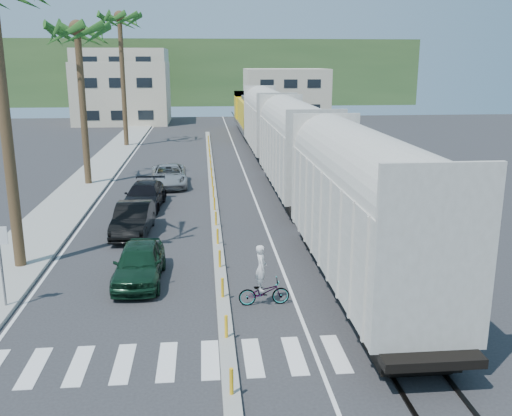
# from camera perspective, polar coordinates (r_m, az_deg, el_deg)

# --- Properties ---
(ground) EXTENTS (140.00, 140.00, 0.00)m
(ground) POSITION_cam_1_polar(r_m,az_deg,el_deg) (18.38, -3.12, -11.77)
(ground) COLOR #28282B
(ground) RESTS_ON ground
(sidewalk) EXTENTS (3.00, 90.00, 0.15)m
(sidewalk) POSITION_cam_1_polar(r_m,az_deg,el_deg) (42.99, -15.92, 3.14)
(sidewalk) COLOR gray
(sidewalk) RESTS_ON ground
(rails) EXTENTS (1.56, 100.00, 0.06)m
(rails) POSITION_cam_1_polar(r_m,az_deg,el_deg) (45.55, 1.75, 4.25)
(rails) COLOR black
(rails) RESTS_ON ground
(median) EXTENTS (0.45, 60.00, 0.85)m
(median) POSITION_cam_1_polar(r_m,az_deg,el_deg) (37.32, -4.37, 2.01)
(median) COLOR gray
(median) RESTS_ON ground
(crosswalk) EXTENTS (14.00, 2.20, 0.01)m
(crosswalk) POSITION_cam_1_polar(r_m,az_deg,el_deg) (16.61, -2.82, -14.79)
(crosswalk) COLOR silver
(crosswalk) RESTS_ON ground
(lane_markings) EXTENTS (9.42, 90.00, 0.01)m
(lane_markings) POSITION_cam_1_polar(r_m,az_deg,el_deg) (42.29, -7.42, 3.30)
(lane_markings) COLOR silver
(lane_markings) RESTS_ON ground
(freight_train) EXTENTS (3.00, 60.94, 5.85)m
(freight_train) POSITION_cam_1_polar(r_m,az_deg,el_deg) (40.44, 2.61, 7.07)
(freight_train) COLOR #ADAB9F
(freight_train) RESTS_ON ground
(palm_trees) EXTENTS (3.50, 37.20, 13.75)m
(palm_trees) POSITION_cam_1_polar(r_m,az_deg,el_deg) (39.98, -17.05, 17.74)
(palm_trees) COLOR brown
(palm_trees) RESTS_ON ground
(street_sign) EXTENTS (0.60, 0.08, 3.00)m
(street_sign) POSITION_cam_1_polar(r_m,az_deg,el_deg) (20.61, -24.23, -4.21)
(street_sign) COLOR slate
(street_sign) RESTS_ON ground
(buildings) EXTENTS (38.00, 27.00, 10.00)m
(buildings) POSITION_cam_1_polar(r_m,az_deg,el_deg) (88.41, -9.35, 11.87)
(buildings) COLOR beige
(buildings) RESTS_ON ground
(hillside) EXTENTS (80.00, 20.00, 12.00)m
(hillside) POSITION_cam_1_polar(r_m,az_deg,el_deg) (116.50, -5.23, 13.40)
(hillside) COLOR #385628
(hillside) RESTS_ON ground
(car_lead) EXTENTS (1.89, 4.42, 1.49)m
(car_lead) POSITION_cam_1_polar(r_m,az_deg,el_deg) (22.02, -11.60, -5.40)
(car_lead) COLOR black
(car_lead) RESTS_ON ground
(car_second) EXTENTS (2.01, 4.73, 1.51)m
(car_second) POSITION_cam_1_polar(r_m,az_deg,el_deg) (28.02, -12.18, -1.09)
(car_second) COLOR black
(car_second) RESTS_ON ground
(car_third) EXTENTS (2.80, 5.31, 1.45)m
(car_third) POSITION_cam_1_polar(r_m,az_deg,el_deg) (32.83, -11.10, 1.20)
(car_third) COLOR black
(car_third) RESTS_ON ground
(car_rear) EXTENTS (2.91, 5.37, 1.42)m
(car_rear) POSITION_cam_1_polar(r_m,az_deg,el_deg) (38.55, -8.72, 3.24)
(car_rear) COLOR #A0A2A5
(car_rear) RESTS_ON ground
(cyclist) EXTENTS (0.77, 1.79, 2.15)m
(cyclist) POSITION_cam_1_polar(r_m,az_deg,el_deg) (19.62, 0.73, -7.78)
(cyclist) COLOR #9EA0A5
(cyclist) RESTS_ON ground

